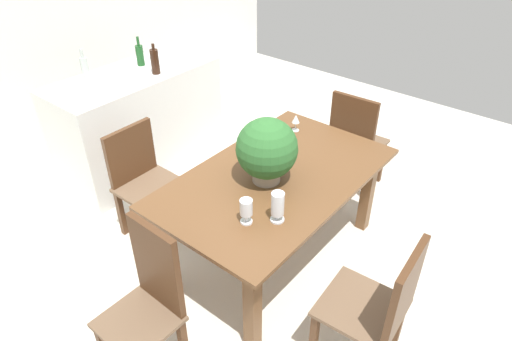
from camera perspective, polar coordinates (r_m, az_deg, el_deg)
ground_plane at (r=3.80m, az=-0.34°, el=-8.97°), size 7.04×7.04×0.00m
back_wall at (r=5.03m, az=-25.02°, el=16.21°), size 6.40×0.10×2.60m
dining_table at (r=3.29m, az=2.48°, el=-2.38°), size 1.76×1.06×0.76m
chair_near_left at (r=2.75m, az=15.39°, el=-16.04°), size 0.48×0.49×0.98m
chair_head_end at (r=2.73m, az=-13.26°, el=-15.34°), size 0.41×0.41×1.04m
chair_foot_end at (r=4.21m, az=12.31°, el=4.07°), size 0.42×0.48×0.97m
chair_far_left at (r=3.75m, az=-14.05°, el=-0.71°), size 0.48×0.47×0.92m
flower_centerpiece at (r=3.03m, az=1.37°, el=2.62°), size 0.42×0.42×0.47m
crystal_vase_left at (r=2.76m, az=2.74°, el=-4.39°), size 0.09×0.09×0.21m
crystal_vase_center_near at (r=3.44m, az=-0.94°, el=3.93°), size 0.09×0.09×0.17m
crystal_vase_right at (r=2.75m, az=-1.24°, el=-4.85°), size 0.08×0.08×0.17m
wine_glass at (r=3.74m, az=5.03°, el=6.39°), size 0.06×0.06×0.14m
kitchen_counter at (r=4.62m, az=-14.37°, el=6.03°), size 1.61×0.69×0.99m
wine_bottle_tall at (r=4.56m, az=-14.39°, el=13.91°), size 0.07×0.07×0.27m
wine_bottle_green at (r=4.32m, az=-12.59°, el=13.25°), size 0.08×0.08×0.28m
wine_bottle_clear at (r=4.36m, az=-20.72°, el=11.96°), size 0.06×0.06×0.28m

